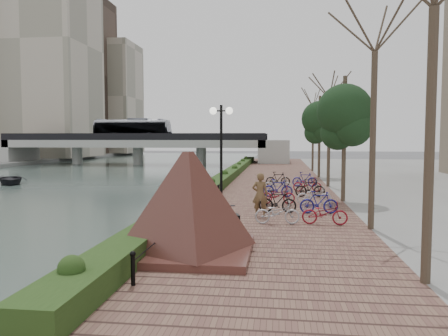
% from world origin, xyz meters
% --- Properties ---
extents(ground, '(220.00, 220.00, 0.00)m').
position_xyz_m(ground, '(0.00, 0.00, 0.00)').
color(ground, '#59595B').
rests_on(ground, ground).
extents(river_water, '(30.00, 130.00, 0.02)m').
position_xyz_m(river_water, '(-15.00, 25.00, 0.01)').
color(river_water, '#42534A').
rests_on(river_water, ground).
extents(promenade, '(8.00, 75.00, 0.50)m').
position_xyz_m(promenade, '(4.00, 17.50, 0.25)').
color(promenade, brown).
rests_on(promenade, ground).
extents(hedge, '(1.10, 56.00, 0.60)m').
position_xyz_m(hedge, '(0.60, 20.00, 0.80)').
color(hedge, '#1F3814').
rests_on(hedge, promenade).
extents(chain_fence, '(0.10, 14.10, 0.70)m').
position_xyz_m(chain_fence, '(1.40, 2.00, 0.85)').
color(chain_fence, black).
rests_on(chain_fence, promenade).
extents(granite_monument, '(5.01, 5.01, 2.93)m').
position_xyz_m(granite_monument, '(2.09, -2.20, 1.99)').
color(granite_monument, '#431C1D').
rests_on(granite_monument, promenade).
extents(lamppost, '(1.02, 0.32, 4.73)m').
position_xyz_m(lamppost, '(2.15, 4.49, 3.92)').
color(lamppost, black).
rests_on(lamppost, promenade).
extents(motorcycle, '(0.98, 1.78, 1.06)m').
position_xyz_m(motorcycle, '(3.12, -0.42, 1.03)').
color(motorcycle, black).
rests_on(motorcycle, promenade).
extents(pedestrian, '(0.68, 0.45, 1.85)m').
position_xyz_m(pedestrian, '(3.87, 4.03, 1.42)').
color(pedestrian, brown).
rests_on(pedestrian, promenade).
extents(bicycle_parking, '(2.40, 14.69, 1.00)m').
position_xyz_m(bicycle_parking, '(5.50, 8.87, 0.97)').
color(bicycle_parking, '#B9B8BD').
rests_on(bicycle_parking, promenade).
extents(street_trees, '(3.20, 37.12, 6.80)m').
position_xyz_m(street_trees, '(8.00, 12.68, 3.69)').
color(street_trees, '#3A2B22').
rests_on(street_trees, promenade).
extents(bridge, '(36.00, 10.77, 6.50)m').
position_xyz_m(bridge, '(-15.15, 45.00, 3.37)').
color(bridge, '#AEAEA9').
rests_on(bridge, ground).
extents(boat, '(4.43, 4.70, 0.79)m').
position_xyz_m(boat, '(-17.22, 18.85, 0.42)').
color(boat, black).
rests_on(boat, river_water).
extents(far_buildings, '(35.00, 38.00, 38.00)m').
position_xyz_m(far_buildings, '(-41.66, 65.91, 16.12)').
color(far_buildings, '#B5A996').
rests_on(far_buildings, far_bank).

